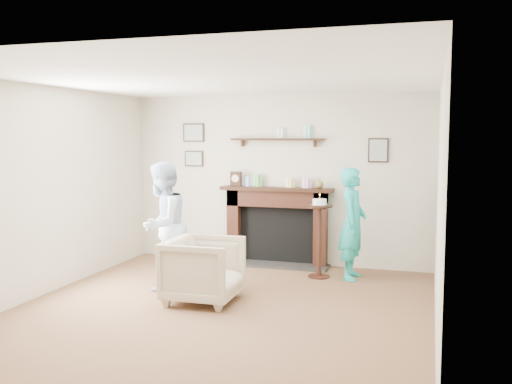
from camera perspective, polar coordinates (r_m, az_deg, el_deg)
ground at (r=6.36m, az=-3.72°, el=-11.82°), size 5.00×5.00×0.00m
room_shell at (r=6.72m, az=-1.72°, el=3.24°), size 4.54×5.02×2.52m
armchair at (r=6.73m, az=-5.24°, el=-10.83°), size 0.83×0.81×0.74m
man at (r=7.36m, az=-9.24°, el=-9.42°), size 0.62×0.79×1.59m
woman at (r=7.83m, az=9.54°, el=-8.50°), size 0.38×0.56×1.49m
pedestal_table at (r=7.69m, az=6.35°, el=-3.41°), size 0.35×0.35×1.13m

